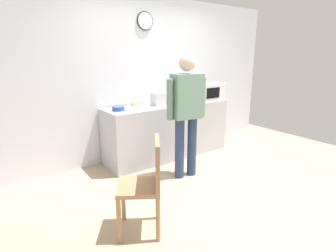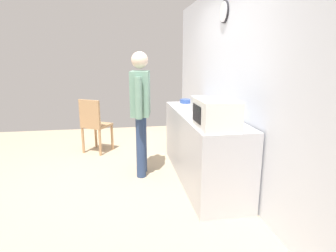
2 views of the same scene
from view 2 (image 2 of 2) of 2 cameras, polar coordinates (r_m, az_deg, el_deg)
The scene contains 11 objects.
ground_plane at distance 4.02m, azimuth -11.16°, elevation -10.51°, with size 6.00×6.00×0.00m, color tan.
back_wall at distance 3.96m, azimuth 11.97°, elevation 8.61°, with size 5.40×0.13×2.60m.
kitchen_counter at distance 3.91m, azimuth 6.71°, elevation -4.01°, with size 2.16×0.62×0.90m, color #B7B7BC.
microwave at distance 2.98m, azimuth 9.60°, elevation 2.34°, with size 0.50×0.39×0.30m.
sandwich_plate at distance 4.34m, azimuth 6.57°, elevation 4.14°, with size 0.27×0.27×0.07m.
salad_bowl at distance 4.64m, azimuth 3.54°, elevation 4.96°, with size 0.18×0.18×0.06m, color #33519E.
toaster at distance 3.94m, azimuth 6.12°, elevation 4.41°, with size 0.22×0.18×0.20m, color silver.
fork_utensil at distance 3.42m, azimuth 12.61°, elevation 1.14°, with size 0.17×0.02×0.01m, color silver.
spoon_utensil at distance 3.60m, azimuth 8.65°, elevation 1.93°, with size 0.17×0.02×0.01m, color silver.
person_standing at distance 3.89m, azimuth -5.47°, elevation 4.19°, with size 0.58×0.30×1.70m.
wooden_chair at distance 5.06m, azimuth -14.51°, elevation 0.53°, with size 0.55×0.55×0.94m.
Camera 2 is at (3.68, 0.17, 1.62)m, focal length 30.59 mm.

